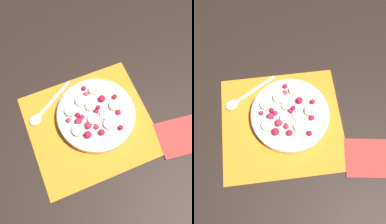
% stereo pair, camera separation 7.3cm
% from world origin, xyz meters
% --- Properties ---
extents(ground_plane, '(3.00, 3.00, 0.00)m').
position_xyz_m(ground_plane, '(0.00, 0.00, 0.00)').
color(ground_plane, black).
extents(placemat, '(0.36, 0.33, 0.01)m').
position_xyz_m(placemat, '(0.00, 0.00, 0.00)').
color(placemat, orange).
rests_on(placemat, ground_plane).
extents(fruit_bowl, '(0.23, 0.23, 0.05)m').
position_xyz_m(fruit_bowl, '(-0.03, -0.02, 0.03)').
color(fruit_bowl, white).
rests_on(fruit_bowl, placemat).
extents(spoon, '(0.17, 0.11, 0.01)m').
position_xyz_m(spoon, '(0.12, -0.09, 0.01)').
color(spoon, silver).
rests_on(spoon, placemat).
extents(napkin, '(0.15, 0.13, 0.01)m').
position_xyz_m(napkin, '(-0.24, 0.14, 0.00)').
color(napkin, '#A3332D').
rests_on(napkin, ground_plane).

